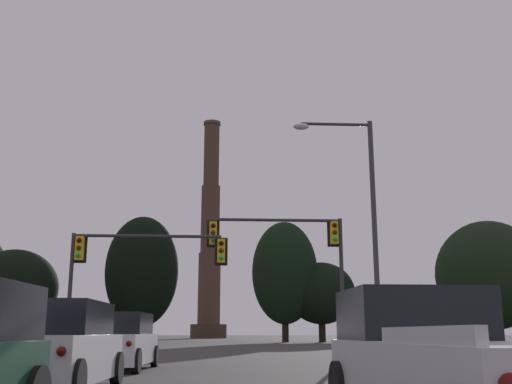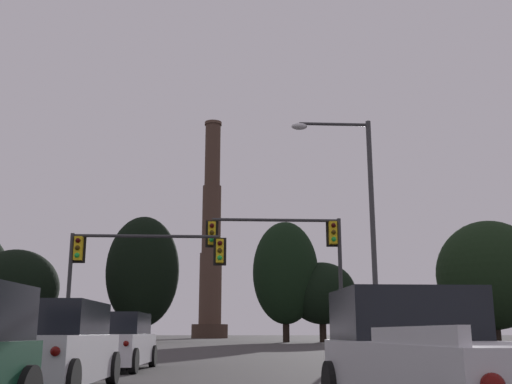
{
  "view_description": "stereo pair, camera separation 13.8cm",
  "coord_description": "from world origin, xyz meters",
  "px_view_note": "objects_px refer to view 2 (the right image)",
  "views": [
    {
      "loc": [
        0.37,
        0.27,
        1.2
      ],
      "look_at": [
        3.07,
        46.82,
        12.19
      ],
      "focal_mm": 42.0,
      "sensor_mm": 36.0,
      "label": 1
    },
    {
      "loc": [
        0.51,
        0.26,
        1.2
      ],
      "look_at": [
        3.07,
        46.82,
        12.19
      ],
      "focal_mm": 42.0,
      "sensor_mm": 36.0,
      "label": 2
    }
  ],
  "objects_px": {
    "suv_left_lane_front": "(117,342)",
    "traffic_light_overhead_right": "(296,250)",
    "pickup_truck_right_lane_third": "(444,367)",
    "suv_left_lane_second": "(52,348)",
    "smokestack": "(211,249)",
    "street_lamp": "(360,212)",
    "traffic_light_overhead_left": "(125,261)"
  },
  "relations": [
    {
      "from": "suv_left_lane_second",
      "to": "traffic_light_overhead_left",
      "type": "distance_m",
      "value": 13.75
    },
    {
      "from": "traffic_light_overhead_right",
      "to": "traffic_light_overhead_left",
      "type": "bearing_deg",
      "value": -176.16
    },
    {
      "from": "suv_left_lane_second",
      "to": "street_lamp",
      "type": "relative_size",
      "value": 0.52
    },
    {
      "from": "pickup_truck_right_lane_third",
      "to": "traffic_light_overhead_left",
      "type": "relative_size",
      "value": 0.79
    },
    {
      "from": "pickup_truck_right_lane_third",
      "to": "suv_left_lane_front",
      "type": "xyz_separation_m",
      "value": [
        -6.15,
        13.55,
        0.09
      ]
    },
    {
      "from": "traffic_light_overhead_left",
      "to": "traffic_light_overhead_right",
      "type": "relative_size",
      "value": 1.1
    },
    {
      "from": "suv_left_lane_front",
      "to": "street_lamp",
      "type": "height_order",
      "value": "street_lamp"
    },
    {
      "from": "smokestack",
      "to": "pickup_truck_right_lane_third",
      "type": "bearing_deg",
      "value": -87.59
    },
    {
      "from": "suv_left_lane_second",
      "to": "traffic_light_overhead_right",
      "type": "bearing_deg",
      "value": 64.6
    },
    {
      "from": "traffic_light_overhead_right",
      "to": "smokestack",
      "type": "distance_m",
      "value": 109.87
    },
    {
      "from": "suv_left_lane_front",
      "to": "smokestack",
      "type": "xyz_separation_m",
      "value": [
        0.75,
        114.93,
        18.79
      ]
    },
    {
      "from": "suv_left_lane_front",
      "to": "street_lamp",
      "type": "relative_size",
      "value": 0.52
    },
    {
      "from": "suv_left_lane_second",
      "to": "street_lamp",
      "type": "distance_m",
      "value": 13.79
    },
    {
      "from": "suv_left_lane_second",
      "to": "smokestack",
      "type": "xyz_separation_m",
      "value": [
        0.82,
        122.52,
        18.79
      ]
    },
    {
      "from": "traffic_light_overhead_left",
      "to": "smokestack",
      "type": "height_order",
      "value": "smokestack"
    },
    {
      "from": "traffic_light_overhead_right",
      "to": "street_lamp",
      "type": "bearing_deg",
      "value": -65.73
    },
    {
      "from": "traffic_light_overhead_right",
      "to": "smokestack",
      "type": "bearing_deg",
      "value": 93.19
    },
    {
      "from": "pickup_truck_right_lane_third",
      "to": "smokestack",
      "type": "distance_m",
      "value": 129.98
    },
    {
      "from": "suv_left_lane_second",
      "to": "street_lamp",
      "type": "height_order",
      "value": "street_lamp"
    },
    {
      "from": "suv_left_lane_second",
      "to": "smokestack",
      "type": "distance_m",
      "value": 123.96
    },
    {
      "from": "traffic_light_overhead_right",
      "to": "pickup_truck_right_lane_third",
      "type": "bearing_deg",
      "value": -91.91
    },
    {
      "from": "suv_left_lane_front",
      "to": "traffic_light_overhead_left",
      "type": "distance_m",
      "value": 6.68
    },
    {
      "from": "traffic_light_overhead_right",
      "to": "smokestack",
      "type": "height_order",
      "value": "smokestack"
    },
    {
      "from": "suv_left_lane_front",
      "to": "traffic_light_overhead_right",
      "type": "height_order",
      "value": "traffic_light_overhead_right"
    },
    {
      "from": "suv_left_lane_front",
      "to": "street_lamp",
      "type": "xyz_separation_m",
      "value": [
        8.83,
        1.76,
        4.86
      ]
    },
    {
      "from": "pickup_truck_right_lane_third",
      "to": "suv_left_lane_front",
      "type": "distance_m",
      "value": 14.88
    },
    {
      "from": "pickup_truck_right_lane_third",
      "to": "suv_left_lane_front",
      "type": "bearing_deg",
      "value": 113.7
    },
    {
      "from": "suv_left_lane_second",
      "to": "suv_left_lane_front",
      "type": "distance_m",
      "value": 7.59
    },
    {
      "from": "pickup_truck_right_lane_third",
      "to": "traffic_light_overhead_left",
      "type": "bearing_deg",
      "value": 109.05
    },
    {
      "from": "traffic_light_overhead_right",
      "to": "smokestack",
      "type": "xyz_separation_m",
      "value": [
        -6.06,
        108.7,
        14.79
      ]
    },
    {
      "from": "pickup_truck_right_lane_third",
      "to": "traffic_light_overhead_left",
      "type": "distance_m",
      "value": 20.77
    },
    {
      "from": "suv_left_lane_front",
      "to": "street_lamp",
      "type": "bearing_deg",
      "value": 13.35
    }
  ]
}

